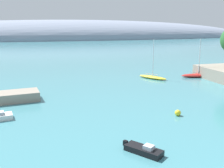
% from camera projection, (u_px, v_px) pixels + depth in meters
% --- Properties ---
extents(distant_ridge, '(370.73, 76.21, 33.46)m').
position_uv_depth(distant_ridge, '(72.00, 39.00, 239.49)').
color(distant_ridge, gray).
rests_on(distant_ridge, ground).
extents(sailboat_red_near_shore, '(8.47, 3.71, 9.17)m').
position_uv_depth(sailboat_red_near_shore, '(198.00, 75.00, 63.10)').
color(sailboat_red_near_shore, red).
rests_on(sailboat_red_near_shore, water).
extents(sailboat_yellow_mid_mooring, '(5.30, 7.19, 9.19)m').
position_uv_depth(sailboat_yellow_mid_mooring, '(153.00, 77.00, 61.40)').
color(sailboat_yellow_mid_mooring, yellow).
rests_on(sailboat_yellow_mid_mooring, water).
extents(motorboat_black_alongside_breakwater, '(3.38, 3.98, 1.00)m').
position_uv_depth(motorboat_black_alongside_breakwater, '(144.00, 150.00, 25.77)').
color(motorboat_black_alongside_breakwater, black).
rests_on(motorboat_black_alongside_breakwater, water).
extents(mooring_buoy_yellow, '(0.84, 0.84, 0.84)m').
position_uv_depth(mooring_buoy_yellow, '(178.00, 113.00, 36.41)').
color(mooring_buoy_yellow, yellow).
rests_on(mooring_buoy_yellow, water).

